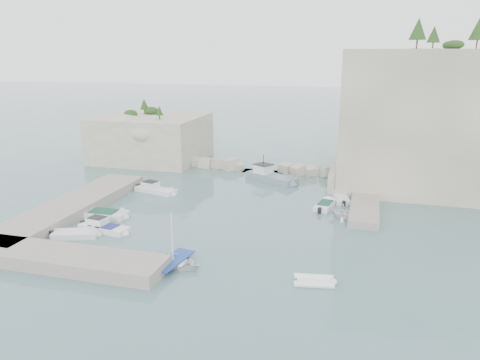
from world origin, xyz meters
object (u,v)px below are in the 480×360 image
(rowboat, at_px, (173,266))
(work_boat, at_px, (271,181))
(motorboat_d, at_px, (104,231))
(motorboat_e, at_px, (76,237))
(tender_east_c, at_px, (341,200))
(tender_east_a, at_px, (344,218))
(motorboat_a, at_px, (156,192))
(inflatable_dinghy, at_px, (314,283))
(motorboat_c, at_px, (104,216))
(tender_east_d, at_px, (341,190))
(tender_east_b, at_px, (325,208))

(rowboat, xyz_separation_m, work_boat, (2.23, 27.54, 0.00))
(motorboat_d, relative_size, motorboat_e, 1.24)
(tender_east_c, bearing_deg, tender_east_a, 174.75)
(motorboat_a, distance_m, tender_east_c, 22.31)
(tender_east_c, bearing_deg, motorboat_d, 114.83)
(inflatable_dinghy, bearing_deg, tender_east_a, 76.16)
(motorboat_d, xyz_separation_m, motorboat_a, (-0.84, 13.16, 0.00))
(motorboat_d, xyz_separation_m, tender_east_a, (22.04, 9.91, 0.00))
(motorboat_e, bearing_deg, motorboat_a, 66.29)
(motorboat_d, height_order, motorboat_c, motorboat_d)
(motorboat_e, xyz_separation_m, tender_east_d, (22.82, 22.40, 0.00))
(tender_east_a, distance_m, tender_east_b, 3.75)
(motorboat_c, height_order, tender_east_b, same)
(tender_east_d, relative_size, work_boat, 0.47)
(motorboat_c, bearing_deg, motorboat_a, 79.62)
(motorboat_c, distance_m, tender_east_d, 28.69)
(tender_east_a, bearing_deg, work_boat, 54.74)
(work_boat, bearing_deg, tender_east_a, -20.74)
(tender_east_b, bearing_deg, motorboat_c, 122.65)
(tender_east_a, bearing_deg, motorboat_a, 96.82)
(motorboat_c, bearing_deg, motorboat_e, -86.45)
(motorboat_d, height_order, motorboat_e, motorboat_d)
(tender_east_d, bearing_deg, tender_east_a, 177.87)
(motorboat_d, distance_m, tender_east_a, 24.16)
(motorboat_c, bearing_deg, inflatable_dinghy, -22.48)
(rowboat, bearing_deg, tender_east_d, -16.35)
(tender_east_c, bearing_deg, motorboat_c, 105.50)
(rowboat, distance_m, inflatable_dinghy, 11.28)
(motorboat_e, relative_size, work_boat, 0.55)
(motorboat_c, relative_size, tender_east_a, 1.77)
(motorboat_c, bearing_deg, tender_east_d, 34.03)
(motorboat_a, xyz_separation_m, tender_east_b, (20.64, -0.24, 0.00))
(motorboat_d, relative_size, tender_east_d, 1.44)
(motorboat_d, height_order, tender_east_c, motorboat_d)
(tender_east_a, distance_m, tender_east_c, 6.23)
(tender_east_c, distance_m, tender_east_d, 4.29)
(motorboat_d, distance_m, motorboat_e, 2.71)
(motorboat_a, bearing_deg, rowboat, -46.32)
(motorboat_d, distance_m, motorboat_c, 4.34)
(inflatable_dinghy, bearing_deg, work_boat, 99.25)
(motorboat_e, distance_m, tender_east_c, 29.34)
(motorboat_c, relative_size, tender_east_b, 1.23)
(motorboat_d, xyz_separation_m, motorboat_c, (-2.31, 3.67, 0.00))
(inflatable_dinghy, xyz_separation_m, work_boat, (-9.04, 27.42, 0.00))
(motorboat_c, relative_size, inflatable_dinghy, 1.74)
(tender_east_b, xyz_separation_m, tender_east_d, (1.22, 7.45, 0.00))
(motorboat_a, bearing_deg, work_boat, 50.37)
(tender_east_c, height_order, work_boat, work_boat)
(inflatable_dinghy, height_order, tender_east_d, tender_east_d)
(rowboat, bearing_deg, work_boat, 3.23)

